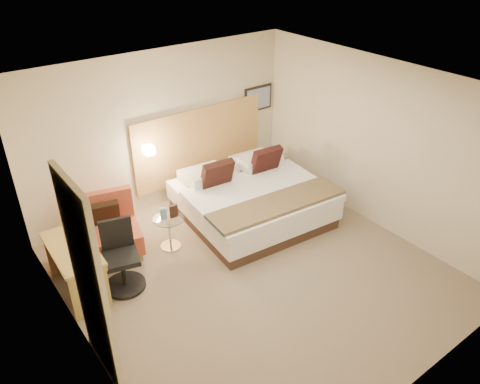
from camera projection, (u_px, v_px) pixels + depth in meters
floor at (255, 273)px, 6.74m from camera, size 4.80×5.00×0.02m
ceiling at (258, 89)px, 5.36m from camera, size 4.80×5.00×0.02m
wall_back at (162, 131)px, 7.78m from camera, size 4.80×0.02×2.70m
wall_front at (425, 301)px, 4.32m from camera, size 4.80×0.02×2.70m
wall_left at (73, 262)px, 4.80m from camera, size 0.02×5.00×2.70m
wall_right at (377, 145)px, 7.30m from camera, size 0.02×5.00×2.70m
headboard_panel at (200, 143)px, 8.32m from camera, size 2.60×0.04×1.30m
art_frame at (258, 98)px, 8.73m from camera, size 0.62×0.03×0.47m
art_canvas at (259, 99)px, 8.72m from camera, size 0.54×0.01×0.39m
lamp_arm at (147, 149)px, 7.64m from camera, size 0.02×0.12×0.02m
lamp_shade at (149, 150)px, 7.60m from camera, size 0.15×0.15×0.15m
curtain at (89, 283)px, 4.72m from camera, size 0.06×0.90×2.42m
bottle_a at (162, 214)px, 6.95m from camera, size 0.06×0.06×0.19m
bottle_b at (165, 213)px, 6.96m from camera, size 0.06×0.06×0.19m
menu_folder at (174, 211)px, 6.99m from camera, size 0.12×0.05×0.20m
bed at (251, 199)px, 7.81m from camera, size 2.36×2.31×1.07m
lounge_chair at (109, 231)px, 6.99m from camera, size 1.02×0.94×0.92m
side_table at (170, 231)px, 7.12m from camera, size 0.50×0.50×0.52m
desk at (75, 256)px, 6.14m from camera, size 0.57×1.17×0.72m
desk_chair at (121, 261)px, 6.30m from camera, size 0.69×0.69×0.99m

